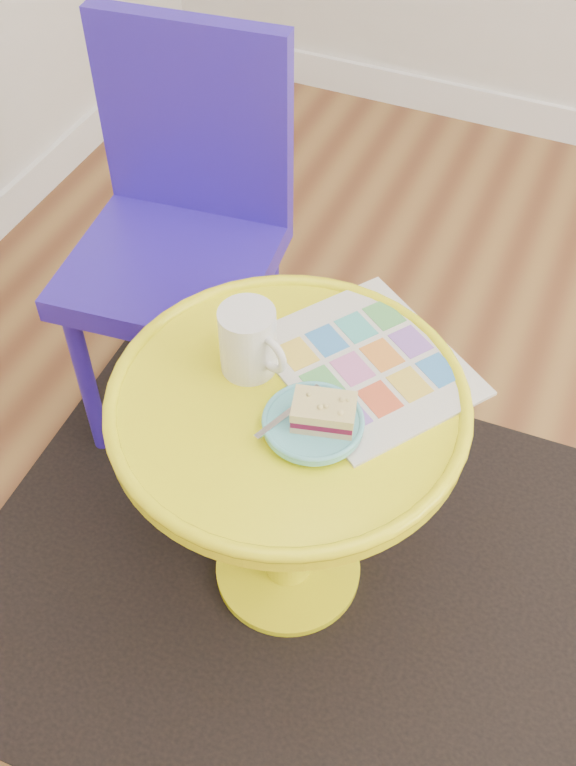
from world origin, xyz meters
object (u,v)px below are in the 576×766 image
at_px(side_table, 288,458).
at_px(mug, 249,340).
at_px(plate, 313,423).
at_px(newspaper, 367,363).
at_px(chair, 182,224).

xyz_separation_m(side_table, mug, (-0.09, 0.04, 0.22)).
distance_m(mug, plate, 0.18).
bearing_deg(newspaper, plate, -65.43).
distance_m(side_table, plate, 0.19).
bearing_deg(newspaper, side_table, -91.45).
bearing_deg(mug, plate, -8.10).
bearing_deg(mug, chair, 154.00).
relative_size(side_table, plate, 3.73).
xyz_separation_m(side_table, chair, (-0.40, 0.38, 0.12)).
distance_m(chair, plate, 0.63).
xyz_separation_m(chair, mug, (0.32, -0.34, 0.11)).
relative_size(chair, newspaper, 2.73).
height_order(side_table, chair, chair).
distance_m(chair, newspaper, 0.56).
bearing_deg(plate, side_table, 145.44).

